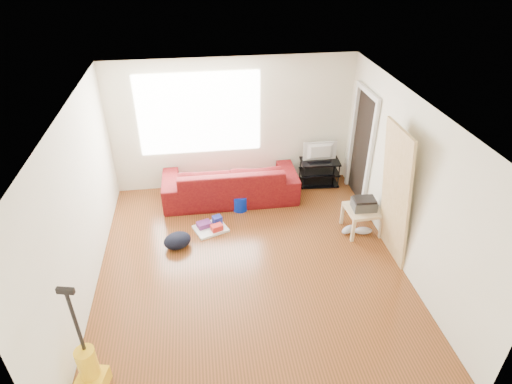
{
  "coord_description": "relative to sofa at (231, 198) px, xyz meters",
  "views": [
    {
      "loc": [
        -0.61,
        -4.86,
        4.39
      ],
      "look_at": [
        0.17,
        0.6,
        0.94
      ],
      "focal_mm": 30.0,
      "sensor_mm": 36.0,
      "label": 1
    }
  ],
  "objects": [
    {
      "name": "sneakers",
      "position": [
        1.98,
        -1.39,
        0.06
      ],
      "size": [
        0.55,
        0.28,
        0.12
      ],
      "rotation": [
        0.0,
        0.0,
        0.04
      ],
      "color": "silver",
      "rests_on": "ground"
    },
    {
      "name": "printer",
      "position": [
        2.08,
        -1.32,
        0.54
      ],
      "size": [
        0.39,
        0.3,
        0.2
      ],
      "rotation": [
        0.0,
        0.0,
        -0.05
      ],
      "color": "#383838",
      "rests_on": "side_table"
    },
    {
      "name": "room",
      "position": [
        0.2,
        -1.8,
        1.25
      ],
      "size": [
        4.51,
        5.01,
        2.51
      ],
      "color": "#4E3214",
      "rests_on": "ground"
    },
    {
      "name": "vacuum",
      "position": [
        -1.87,
        -3.68,
        0.27
      ],
      "size": [
        0.37,
        0.41,
        1.45
      ],
      "rotation": [
        0.0,
        0.0,
        -0.23
      ],
      "color": "yellow",
      "rests_on": "ground"
    },
    {
      "name": "backpack",
      "position": [
        -0.97,
        -1.33,
        0.0
      ],
      "size": [
        0.54,
        0.49,
        0.24
      ],
      "primitive_type": "ellipsoid",
      "rotation": [
        0.0,
        0.0,
        0.38
      ],
      "color": "black",
      "rests_on": "ground"
    },
    {
      "name": "tv",
      "position": [
        1.78,
        0.27,
        0.7
      ],
      "size": [
        0.65,
        0.09,
        0.37
      ],
      "primitive_type": "imported",
      "rotation": [
        0.0,
        0.0,
        3.14
      ],
      "color": "black",
      "rests_on": "tv_stand"
    },
    {
      "name": "sofa",
      "position": [
        0.0,
        0.0,
        0.0
      ],
      "size": [
        2.47,
        0.97,
        0.72
      ],
      "primitive_type": "imported",
      "rotation": [
        0.0,
        0.0,
        3.14
      ],
      "color": "#3F020A",
      "rests_on": "ground"
    },
    {
      "name": "bucket",
      "position": [
        0.13,
        -0.4,
        0.0
      ],
      "size": [
        0.35,
        0.35,
        0.28
      ],
      "primitive_type": "cylinder",
      "rotation": [
        0.0,
        0.0,
        0.3
      ],
      "color": "#041E9E",
      "rests_on": "ground"
    },
    {
      "name": "toilet_paper",
      "position": [
        0.16,
        -0.38,
        0.2
      ],
      "size": [
        0.13,
        0.13,
        0.12
      ],
      "primitive_type": "cylinder",
      "color": "white",
      "rests_on": "bucket"
    },
    {
      "name": "tv_stand",
      "position": [
        1.78,
        0.27,
        0.27
      ],
      "size": [
        0.78,
        0.48,
        0.52
      ],
      "rotation": [
        0.0,
        0.0,
        -0.07
      ],
      "color": "black",
      "rests_on": "ground"
    },
    {
      "name": "cleaning_tray",
      "position": [
        -0.42,
        -0.93,
        0.06
      ],
      "size": [
        0.63,
        0.57,
        0.19
      ],
      "rotation": [
        0.0,
        0.0,
        0.36
      ],
      "color": "white",
      "rests_on": "ground"
    },
    {
      "name": "door_panel",
      "position": [
        2.26,
        -1.92,
        0.0
      ],
      "size": [
        0.27,
        0.85,
        2.13
      ],
      "primitive_type": "cube",
      "rotation": [
        0.0,
        -0.1,
        0.0
      ],
      "color": "#AF8948",
      "rests_on": "ground"
    },
    {
      "name": "side_table",
      "position": [
        2.08,
        -1.32,
        0.37
      ],
      "size": [
        0.56,
        0.56,
        0.44
      ],
      "rotation": [
        0.0,
        0.0,
        0.05
      ],
      "color": "tan",
      "rests_on": "ground"
    }
  ]
}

